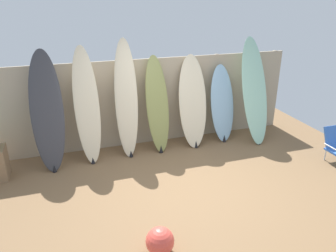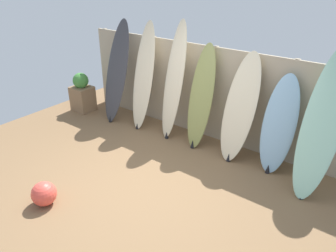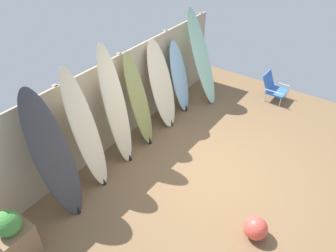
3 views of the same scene
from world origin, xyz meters
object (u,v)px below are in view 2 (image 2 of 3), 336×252
at_px(surfboard_cream_2, 174,82).
at_px(surfboard_skyblue_5, 279,125).
at_px(surfboard_charcoal_0, 117,72).
at_px(surfboard_cream_4, 240,109).
at_px(surfboard_seafoam_6, 323,125).
at_px(surfboard_cream_1, 143,77).
at_px(planter_box, 82,94).
at_px(beach_ball, 44,194).
at_px(surfboard_olive_3, 201,98).

height_order(surfboard_cream_2, surfboard_skyblue_5, surfboard_cream_2).
relative_size(surfboard_charcoal_0, surfboard_skyblue_5, 1.31).
distance_m(surfboard_cream_4, surfboard_seafoam_6, 1.36).
bearing_deg(surfboard_charcoal_0, surfboard_skyblue_5, 1.93).
distance_m(surfboard_cream_1, surfboard_seafoam_6, 3.46).
distance_m(surfboard_cream_2, surfboard_cream_4, 1.39).
bearing_deg(surfboard_seafoam_6, surfboard_skyblue_5, 165.51).
distance_m(surfboard_seafoam_6, planter_box, 5.19).
distance_m(surfboard_charcoal_0, surfboard_cream_1, 0.70).
distance_m(surfboard_cream_1, planter_box, 1.82).
bearing_deg(surfboard_cream_4, surfboard_cream_2, -179.42).
distance_m(planter_box, beach_ball, 3.41).
relative_size(surfboard_cream_2, surfboard_cream_4, 1.21).
relative_size(planter_box, beach_ball, 2.52).
height_order(surfboard_charcoal_0, surfboard_skyblue_5, surfboard_charcoal_0).
distance_m(surfboard_skyblue_5, beach_ball, 3.72).
bearing_deg(planter_box, surfboard_olive_3, 5.39).
bearing_deg(surfboard_seafoam_6, surfboard_cream_2, 177.05).
bearing_deg(surfboard_skyblue_5, beach_ball, -128.02).
bearing_deg(surfboard_cream_4, surfboard_cream_1, -178.96).
bearing_deg(beach_ball, surfboard_cream_1, 101.01).
bearing_deg(surfboard_cream_1, surfboard_cream_4, 1.04).
bearing_deg(surfboard_skyblue_5, surfboard_charcoal_0, -178.07).
xyz_separation_m(surfboard_cream_4, surfboard_skyblue_5, (0.69, 0.01, -0.12)).
bearing_deg(surfboard_skyblue_5, surfboard_cream_1, -178.92).
distance_m(surfboard_cream_2, surfboard_skyblue_5, 2.09).
bearing_deg(planter_box, surfboard_cream_2, 6.92).
height_order(surfboard_cream_4, surfboard_seafoam_6, surfboard_seafoam_6).
bearing_deg(surfboard_cream_2, beach_ball, -93.85).
height_order(surfboard_cream_1, planter_box, surfboard_cream_1).
xyz_separation_m(surfboard_cream_4, surfboard_seafoam_6, (1.34, -0.15, 0.16)).
xyz_separation_m(surfboard_cream_2, surfboard_seafoam_6, (2.72, -0.14, -0.04)).
bearing_deg(surfboard_skyblue_5, surfboard_seafoam_6, -14.49).
relative_size(surfboard_olive_3, surfboard_seafoam_6, 0.88).
distance_m(surfboard_olive_3, surfboard_skyblue_5, 1.46).
bearing_deg(surfboard_olive_3, surfboard_skyblue_5, 1.42).
bearing_deg(beach_ball, surfboard_cream_4, 61.35).
bearing_deg(planter_box, surfboard_cream_1, 9.12).
distance_m(surfboard_cream_2, planter_box, 2.54).
bearing_deg(surfboard_cream_1, surfboard_olive_3, 0.71).
bearing_deg(surfboard_skyblue_5, surfboard_olive_3, -178.58).
xyz_separation_m(surfboard_skyblue_5, beach_ball, (-2.26, -2.89, -0.63)).
height_order(surfboard_cream_2, surfboard_cream_4, surfboard_cream_2).
bearing_deg(surfboard_cream_4, surfboard_seafoam_6, -6.56).
bearing_deg(beach_ball, surfboard_olive_3, 74.17).
bearing_deg(surfboard_cream_4, surfboard_charcoal_0, -177.89).
height_order(surfboard_charcoal_0, surfboard_cream_2, surfboard_cream_2).
relative_size(surfboard_skyblue_5, planter_box, 1.81).
relative_size(surfboard_cream_1, beach_ball, 6.03).
bearing_deg(surfboard_cream_4, surfboard_skyblue_5, 1.20).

